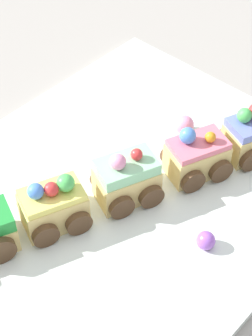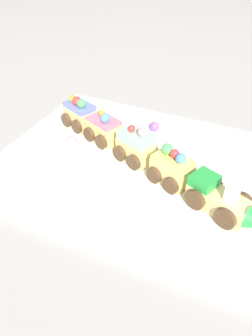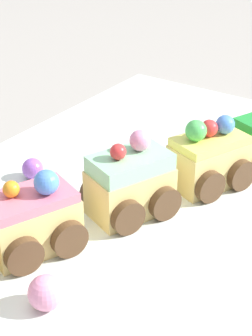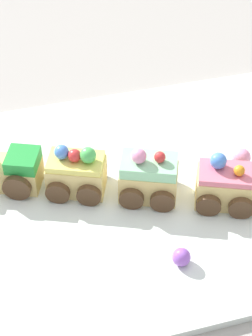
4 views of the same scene
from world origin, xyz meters
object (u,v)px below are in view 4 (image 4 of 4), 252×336
object	(u,v)px
cake_car_lemon	(77,173)
gumball_purple	(181,257)
cake_car_mint	(148,178)
cake_car_strawberry	(225,186)
gumball_pink	(241,157)

from	to	relation	value
cake_car_lemon	gumball_purple	distance (m)	0.18
cake_car_mint	cake_car_strawberry	xyz separation A→B (m)	(-0.09, 0.04, -0.00)
cake_car_strawberry	cake_car_mint	bearing A→B (deg)	0.18
cake_car_strawberry	gumball_pink	size ratio (longest dim) A/B	3.34
cake_car_lemon	gumball_purple	size ratio (longest dim) A/B	4.10
gumball_pink	cake_car_mint	bearing A→B (deg)	8.63
cake_car_mint	gumball_purple	distance (m)	0.12
gumball_purple	cake_car_lemon	bearing A→B (deg)	-59.08
cake_car_strawberry	gumball_purple	xyz separation A→B (m)	(0.09, 0.08, -0.02)
cake_car_lemon	gumball_purple	bearing A→B (deg)	142.75
cake_car_mint	gumball_pink	bearing A→B (deg)	-149.53
cake_car_lemon	cake_car_strawberry	xyz separation A→B (m)	(-0.18, 0.07, -0.00)
cake_car_mint	gumball_purple	world-z (taller)	cake_car_mint
cake_car_lemon	gumball_pink	size ratio (longest dim) A/B	3.34
cake_car_mint	cake_car_strawberry	bearing A→B (deg)	-179.82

